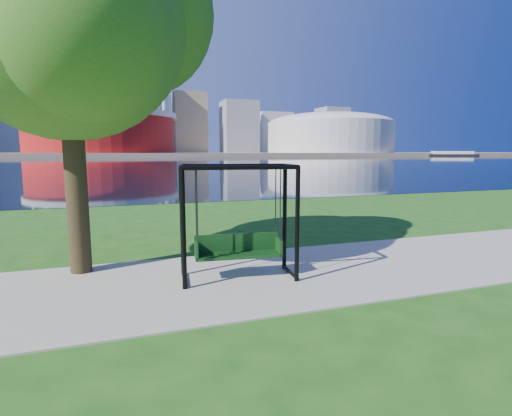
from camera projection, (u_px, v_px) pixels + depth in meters
name	position (u px, v px, depth m)	size (l,w,h in m)	color
ground	(256.00, 270.00, 8.74)	(900.00, 900.00, 0.00)	#1E5114
path	(264.00, 276.00, 8.27)	(120.00, 4.00, 0.03)	#9E937F
river	(128.00, 162.00, 104.11)	(900.00, 180.00, 0.02)	black
far_bank	(120.00, 154.00, 294.72)	(900.00, 228.00, 2.00)	#937F60
stadium	(101.00, 131.00, 223.23)	(83.00, 83.00, 32.00)	maroon
arena	(330.00, 132.00, 270.24)	(84.00, 84.00, 26.56)	beige
skyline	(112.00, 107.00, 300.98)	(392.00, 66.00, 96.50)	gray
swing	(238.00, 224.00, 7.98)	(2.38, 1.26, 2.32)	black
park_tree	(63.00, 11.00, 7.83)	(6.15, 5.56, 7.64)	black
barge	(452.00, 154.00, 247.79)	(30.36, 18.27, 2.95)	black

